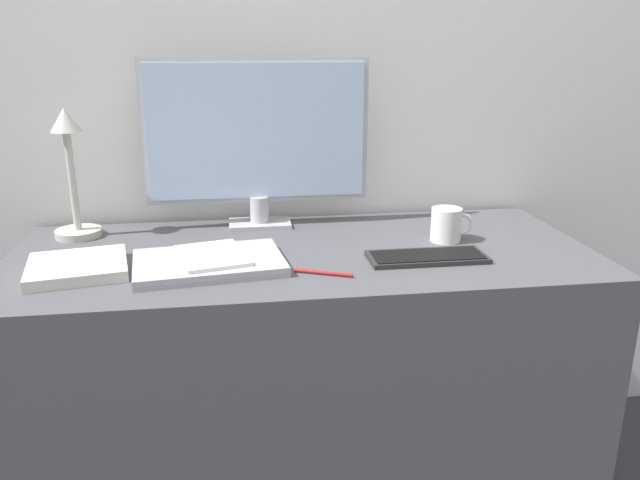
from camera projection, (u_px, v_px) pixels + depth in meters
The scene contains 10 objects.
wall_back at pixel (287, 67), 1.82m from camera, with size 3.60×0.05×2.40m.
desk at pixel (304, 380), 1.72m from camera, with size 1.49×0.64×0.76m.
monitor at pixel (257, 138), 1.75m from camera, with size 0.63×0.11×0.47m.
keyboard at pixel (427, 257), 1.54m from camera, with size 0.29×0.12×0.01m.
laptop at pixel (209, 263), 1.48m from camera, with size 0.37×0.27×0.02m.
ereader at pixel (212, 255), 1.48m from camera, with size 0.19×0.22×0.01m.
desk_lamp at pixel (71, 172), 1.67m from camera, with size 0.12×0.12×0.35m.
notebook at pixel (78, 267), 1.45m from camera, with size 0.25×0.24×0.03m.
coffee_mug at pixel (447, 225), 1.67m from camera, with size 0.12×0.08×0.09m.
pen at pixel (323, 273), 1.44m from camera, with size 0.13×0.06×0.01m.
Camera 1 is at (-0.18, -1.31, 1.27)m, focal length 35.00 mm.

